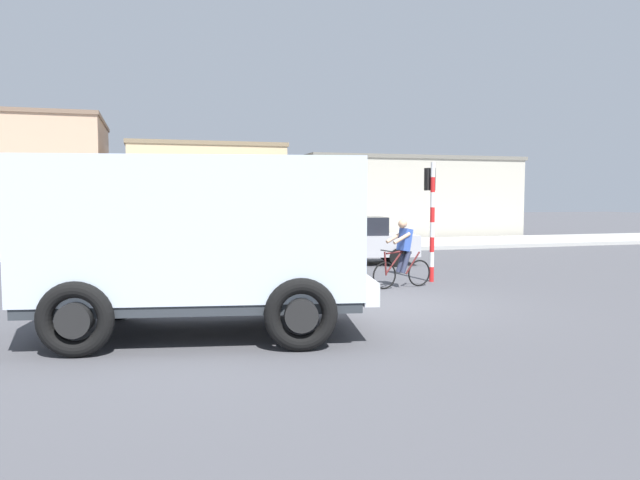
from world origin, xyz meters
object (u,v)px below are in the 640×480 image
(truck_foreground, at_px, (200,234))
(car_white_mid, at_px, (355,240))
(car_red_near, at_px, (170,244))
(cyclist, at_px, (403,253))
(pedestrian_near_kerb, at_px, (337,237))
(traffic_light_pole, at_px, (431,205))
(car_far_side, at_px, (87,240))

(truck_foreground, bearing_deg, car_white_mid, 56.36)
(car_red_near, bearing_deg, car_white_mid, -0.81)
(truck_foreground, bearing_deg, cyclist, 34.68)
(car_red_near, xyz_separation_m, pedestrian_near_kerb, (5.85, 1.27, 0.03))
(traffic_light_pole, xyz_separation_m, car_white_mid, (-0.59, 4.36, -1.25))
(cyclist, distance_m, traffic_light_pole, 1.88)
(cyclist, bearing_deg, car_white_mid, 83.46)
(pedestrian_near_kerb, bearing_deg, car_far_side, 173.49)
(truck_foreground, distance_m, cyclist, 6.49)
(truck_foreground, relative_size, traffic_light_pole, 1.80)
(car_red_near, distance_m, car_white_mid, 6.08)
(truck_foreground, height_order, car_white_mid, truck_foreground)
(cyclist, height_order, car_far_side, cyclist)
(car_red_near, height_order, car_white_mid, same)
(truck_foreground, xyz_separation_m, cyclist, (5.29, 3.66, -0.80))
(traffic_light_pole, xyz_separation_m, pedestrian_near_kerb, (-0.83, 5.72, -1.22))
(car_red_near, relative_size, car_far_side, 1.07)
(car_white_mid, bearing_deg, truck_foreground, -123.64)
(truck_foreground, height_order, cyclist, truck_foreground)
(car_white_mid, bearing_deg, car_far_side, 165.05)
(car_far_side, bearing_deg, traffic_light_pole, -35.74)
(traffic_light_pole, relative_size, car_white_mid, 0.76)
(cyclist, xyz_separation_m, car_red_near, (-5.49, 5.27, -0.05))
(cyclist, xyz_separation_m, car_far_side, (-8.11, 7.51, -0.05))
(car_white_mid, bearing_deg, car_red_near, 179.19)
(car_red_near, xyz_separation_m, car_white_mid, (6.08, -0.09, 0.00))
(pedestrian_near_kerb, bearing_deg, truck_foreground, -118.98)
(car_white_mid, height_order, car_far_side, same)
(car_red_near, bearing_deg, cyclist, -43.83)
(truck_foreground, relative_size, cyclist, 3.35)
(cyclist, height_order, traffic_light_pole, traffic_light_pole)
(car_red_near, bearing_deg, pedestrian_near_kerb, 12.27)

